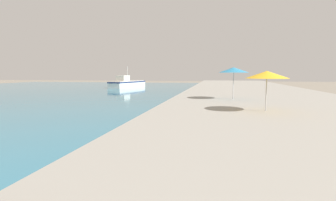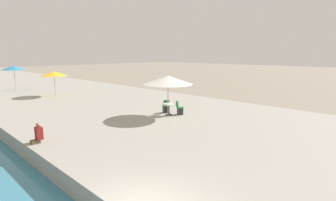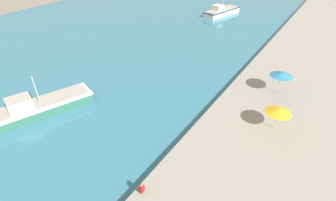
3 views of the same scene
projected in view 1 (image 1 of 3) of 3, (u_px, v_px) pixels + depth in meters
The scene contains 4 objects.
quay_promenade at pixel (252, 95), 31.06m from camera, with size 16.00×90.00×0.79m.
fishing_boat_mid at pixel (127, 83), 53.15m from camera, with size 4.99×10.11×4.26m.
cafe_umbrella_white at pixel (267, 75), 14.75m from camera, with size 2.40×2.40×2.30m.
cafe_umbrella_striped at pixel (234, 70), 21.62m from camera, with size 2.49×2.49×2.65m.
Camera 1 is at (3.95, 4.72, 2.98)m, focal length 28.00 mm.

